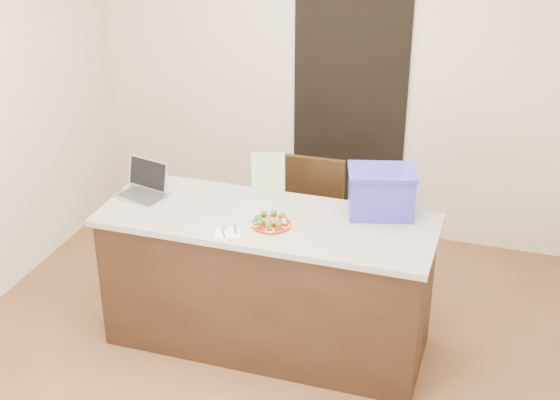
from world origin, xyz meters
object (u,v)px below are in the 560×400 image
(plate, at_px, (271,224))
(yogurt_bottle, at_px, (284,223))
(laptop, at_px, (145,185))
(chair, at_px, (309,218))
(blue_box, at_px, (381,192))
(napkin, at_px, (228,233))
(island, at_px, (267,281))

(plate, height_order, yogurt_bottle, yogurt_bottle)
(laptop, bearing_deg, chair, 49.31)
(laptop, bearing_deg, blue_box, 20.35)
(napkin, distance_m, chair, 1.09)
(island, relative_size, laptop, 5.84)
(island, bearing_deg, blue_box, 21.87)
(blue_box, height_order, chair, blue_box)
(plate, bearing_deg, blue_box, 31.16)
(napkin, xyz_separation_m, chair, (0.21, 1.01, -0.37))
(blue_box, bearing_deg, chair, 124.76)
(laptop, relative_size, blue_box, 0.76)
(blue_box, xyz_separation_m, chair, (-0.58, 0.48, -0.51))
(plate, height_order, blue_box, blue_box)
(plate, relative_size, napkin, 1.61)
(plate, bearing_deg, yogurt_bottle, 2.03)
(yogurt_bottle, relative_size, chair, 0.08)
(yogurt_bottle, bearing_deg, plate, -177.97)
(chair, bearing_deg, plate, -91.58)
(yogurt_bottle, bearing_deg, blue_box, 34.77)
(napkin, xyz_separation_m, yogurt_bottle, (0.29, 0.17, 0.03))
(napkin, height_order, laptop, laptop)
(plate, xyz_separation_m, chair, (0.00, 0.84, -0.37))
(island, bearing_deg, laptop, 175.01)
(chair, bearing_deg, laptop, -145.35)
(island, relative_size, plate, 8.72)
(plate, bearing_deg, napkin, -140.96)
(yogurt_bottle, bearing_deg, island, 146.89)
(yogurt_bottle, relative_size, blue_box, 0.16)
(napkin, relative_size, yogurt_bottle, 1.95)
(island, distance_m, blue_box, 0.92)
(napkin, bearing_deg, island, 60.49)
(chair, bearing_deg, yogurt_bottle, -86.13)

